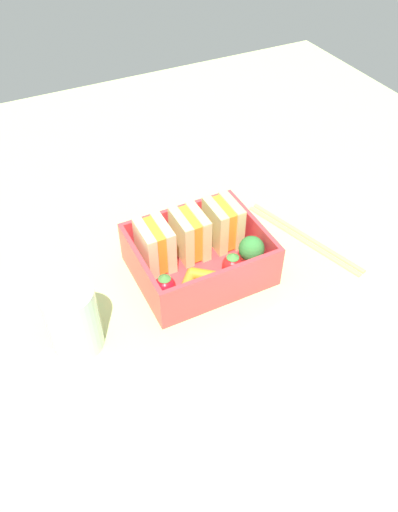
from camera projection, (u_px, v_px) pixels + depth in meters
ground_plane at (199, 276)px, 67.11cm from camera, size 120.00×120.00×2.00cm
bento_tray at (199, 267)px, 66.00cm from camera, size 16.64×13.77×1.20cm
bento_rim at (199, 251)px, 63.90cm from camera, size 16.64×13.77×4.86cm
sandwich_left at (155, 246)px, 63.55cm from camera, size 3.72×5.39×6.30cm
sandwich_center_left at (190, 234)px, 65.14cm from camera, size 3.72×5.39×6.30cm
sandwich_center at (223, 223)px, 66.73cm from camera, size 3.72×5.39×6.30cm
strawberry_far_left at (165, 285)px, 60.88cm from camera, size 2.67×2.67×3.27cm
carrot_stick_left at (188, 282)px, 62.40cm from camera, size 3.41×3.57×1.34cm
carrot_stick_far_left at (210, 277)px, 62.85cm from camera, size 5.05×4.52×1.56cm
strawberry_left at (232, 264)px, 63.48cm from camera, size 2.70×2.70×3.30cm
broccoli_floret at (251, 249)px, 63.53cm from camera, size 3.33×3.33×4.59cm
chopstick_pair at (304, 237)px, 70.79cm from camera, size 7.18×19.21×0.70cm
drinking_glass at (73, 319)px, 54.90cm from camera, size 5.80×5.80×8.74cm
folded_napkin at (288, 354)px, 56.55cm from camera, size 13.18×13.76×0.40cm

